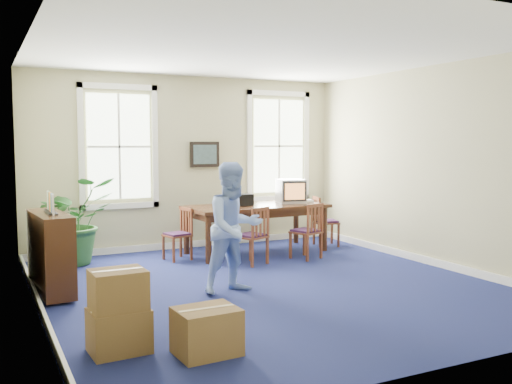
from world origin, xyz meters
name	(u,v)px	position (x,y,z in m)	size (l,w,h in m)	color
floor	(269,285)	(0.00, 0.00, 0.00)	(6.50, 6.50, 0.00)	navy
ceiling	(269,51)	(0.00, 0.00, 3.20)	(6.50, 6.50, 0.00)	white
wall_back	(189,163)	(0.00, 3.25, 1.60)	(6.50, 6.50, 0.00)	tan
wall_front	(445,187)	(0.00, -3.25, 1.60)	(6.50, 6.50, 0.00)	tan
wall_left	(33,176)	(-3.00, 0.00, 1.60)	(6.50, 6.50, 0.00)	tan
wall_right	(436,166)	(3.00, 0.00, 1.60)	(6.50, 6.50, 0.00)	tan
baseboard_back	(190,244)	(0.00, 3.22, 0.06)	(6.00, 0.04, 0.12)	white
baseboard_left	(41,309)	(-2.97, 0.00, 0.06)	(0.04, 6.50, 0.12)	white
baseboard_right	(432,261)	(2.97, 0.00, 0.06)	(0.04, 6.50, 0.12)	white
window_left	(119,147)	(-1.30, 3.23, 1.90)	(1.40, 0.12, 2.20)	white
window_right	(279,146)	(1.90, 3.23, 1.90)	(1.40, 0.12, 2.20)	white
wall_picture	(205,154)	(0.30, 3.20, 1.75)	(0.58, 0.06, 0.48)	black
conference_table	(256,229)	(0.91, 2.22, 0.43)	(2.52, 1.15, 0.86)	#3D2011
crt_tv	(291,191)	(1.65, 2.28, 1.08)	(0.48, 0.52, 0.44)	#B7B7BC
game_console	(308,201)	(1.99, 2.22, 0.88)	(0.14, 0.18, 0.04)	white
equipment_bag	(241,200)	(0.62, 2.28, 0.96)	(0.40, 0.26, 0.20)	black
chair_near_left	(251,235)	(0.39, 1.36, 0.47)	(0.42, 0.42, 0.94)	brown
chair_near_right	(306,231)	(1.42, 1.36, 0.48)	(0.43, 0.43, 0.95)	brown
chair_end_left	(177,234)	(-0.58, 2.22, 0.44)	(0.39, 0.39, 0.87)	brown
chair_end_right	(326,221)	(2.39, 2.22, 0.47)	(0.42, 0.42, 0.94)	brown
man	(234,228)	(-0.57, -0.11, 0.86)	(0.84, 0.65, 1.72)	#90B0F4
credenza	(51,255)	(-2.75, 0.88, 0.52)	(0.37, 1.31, 1.03)	#3D2011
brochure_rack	(50,205)	(-2.73, 0.88, 1.17)	(0.11, 0.65, 0.28)	#99999E
potted_plant	(73,221)	(-2.19, 2.66, 0.71)	(1.28, 1.11, 1.42)	#255623
cardboard_boxes	(137,303)	(-2.22, -1.49, 0.41)	(1.45, 1.45, 0.83)	olive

